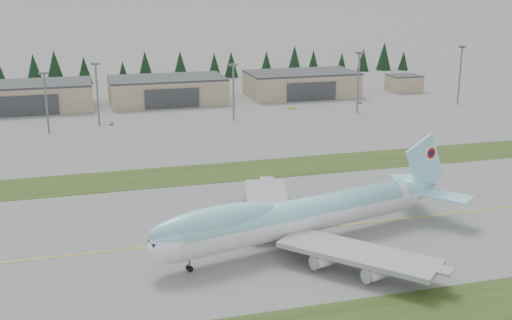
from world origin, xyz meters
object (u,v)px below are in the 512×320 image
object	(u,v)px
hangar_left	(30,96)
hangar_center	(167,90)
service_vehicle_b	(292,109)
service_vehicle_a	(112,124)
hangar_right	(301,84)
boeing_747_freighter	(297,216)
service_vehicle_c	(359,103)

from	to	relation	value
hangar_left	hangar_center	distance (m)	55.00
service_vehicle_b	service_vehicle_a	bearing A→B (deg)	126.59
hangar_center	hangar_right	xyz separation A→B (m)	(60.00, 0.00, 0.00)
service_vehicle_a	service_vehicle_b	size ratio (longest dim) A/B	1.01
hangar_right	service_vehicle_a	size ratio (longest dim) A/B	14.67
boeing_747_freighter	service_vehicle_a	size ratio (longest dim) A/B	21.76
service_vehicle_c	hangar_left	bearing A→B (deg)	-175.04
service_vehicle_a	service_vehicle_b	distance (m)	72.45
hangar_right	service_vehicle_a	xyz separation A→B (m)	(-85.67, -36.48, -5.39)
service_vehicle_a	service_vehicle_c	world-z (taller)	service_vehicle_c
boeing_747_freighter	service_vehicle_a	world-z (taller)	boeing_747_freighter
hangar_right	service_vehicle_c	distance (m)	29.91
hangar_left	hangar_center	size ratio (longest dim) A/B	1.00
boeing_747_freighter	service_vehicle_b	size ratio (longest dim) A/B	21.92
boeing_747_freighter	hangar_left	world-z (taller)	boeing_747_freighter
hangar_left	service_vehicle_c	bearing A→B (deg)	-10.10
hangar_left	service_vehicle_b	bearing A→B (deg)	-15.33
service_vehicle_b	service_vehicle_c	world-z (taller)	service_vehicle_c
hangar_center	service_vehicle_c	xyz separation A→B (m)	(77.55, -23.62, -5.39)
boeing_747_freighter	hangar_left	bearing A→B (deg)	96.23
service_vehicle_c	service_vehicle_b	bearing A→B (deg)	-157.40
boeing_747_freighter	service_vehicle_c	bearing A→B (deg)	46.78
hangar_center	service_vehicle_a	size ratio (longest dim) A/B	14.67
hangar_center	service_vehicle_c	world-z (taller)	hangar_center
boeing_747_freighter	service_vehicle_a	xyz separation A→B (m)	(-28.66, 120.61, -6.17)
hangar_center	hangar_right	size ratio (longest dim) A/B	1.00
hangar_left	service_vehicle_a	bearing A→B (deg)	-51.20
service_vehicle_c	service_vehicle_a	bearing A→B (deg)	-157.84
hangar_left	service_vehicle_a	distance (m)	47.12
hangar_center	service_vehicle_b	distance (m)	54.21
hangar_right	hangar_left	bearing A→B (deg)	180.00
hangar_left	service_vehicle_c	world-z (taller)	hangar_left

